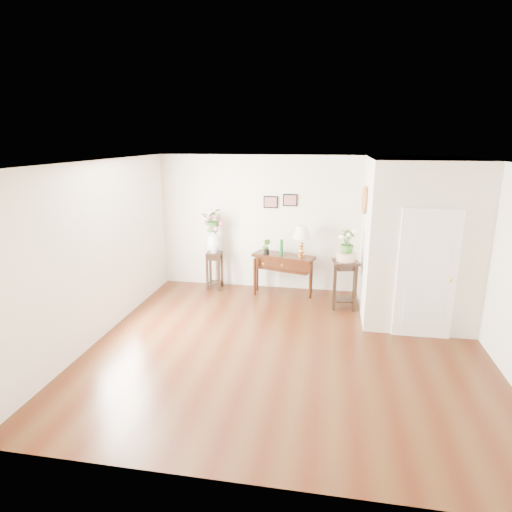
% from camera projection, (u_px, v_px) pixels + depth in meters
% --- Properties ---
extents(floor, '(6.00, 5.50, 0.02)m').
position_uv_depth(floor, '(287.00, 348.00, 6.59)').
color(floor, '#431A0B').
rests_on(floor, ground).
extents(ceiling, '(6.00, 5.50, 0.02)m').
position_uv_depth(ceiling, '(291.00, 162.00, 5.84)').
color(ceiling, white).
rests_on(ceiling, ground).
extents(wall_back, '(6.00, 0.02, 2.80)m').
position_uv_depth(wall_back, '(302.00, 224.00, 8.83)').
color(wall_back, silver).
rests_on(wall_back, ground).
extents(wall_front, '(6.00, 0.02, 2.80)m').
position_uv_depth(wall_front, '(256.00, 350.00, 3.60)').
color(wall_front, silver).
rests_on(wall_front, ground).
extents(wall_left, '(0.02, 5.50, 2.80)m').
position_uv_depth(wall_left, '(98.00, 252.00, 6.71)').
color(wall_left, silver).
rests_on(wall_left, ground).
extents(wall_right, '(0.02, 5.50, 2.80)m').
position_uv_depth(wall_right, '(512.00, 271.00, 5.72)').
color(wall_right, silver).
rests_on(wall_right, ground).
extents(partition, '(1.80, 1.95, 2.80)m').
position_uv_depth(partition, '(417.00, 239.00, 7.55)').
color(partition, silver).
rests_on(partition, floor).
extents(door, '(0.90, 0.05, 2.10)m').
position_uv_depth(door, '(427.00, 275.00, 6.70)').
color(door, white).
rests_on(door, floor).
extents(art_print_left, '(0.30, 0.02, 0.25)m').
position_uv_depth(art_print_left, '(271.00, 202.00, 8.80)').
color(art_print_left, black).
rests_on(art_print_left, wall_back).
extents(art_print_right, '(0.30, 0.02, 0.25)m').
position_uv_depth(art_print_right, '(290.00, 200.00, 8.72)').
color(art_print_right, black).
rests_on(art_print_right, wall_back).
extents(wall_ornament, '(0.07, 0.51, 0.51)m').
position_uv_depth(wall_ornament, '(364.00, 200.00, 7.66)').
color(wall_ornament, '#A87647').
rests_on(wall_ornament, partition).
extents(console_table, '(1.32, 0.76, 0.84)m').
position_uv_depth(console_table, '(283.00, 275.00, 8.76)').
color(console_table, '#39150A').
rests_on(console_table, floor).
extents(table_lamp, '(0.46, 0.46, 0.62)m').
position_uv_depth(table_lamp, '(302.00, 239.00, 8.50)').
color(table_lamp, '#E1A64E').
rests_on(table_lamp, console_table).
extents(green_vase, '(0.09, 0.09, 0.32)m').
position_uv_depth(green_vase, '(281.00, 247.00, 8.61)').
color(green_vase, '#0E4F1F').
rests_on(green_vase, console_table).
extents(potted_plant, '(0.19, 0.16, 0.31)m').
position_uv_depth(potted_plant, '(266.00, 247.00, 8.67)').
color(potted_plant, '#366727').
rests_on(potted_plant, console_table).
extents(plant_stand_a, '(0.33, 0.33, 0.81)m').
position_uv_depth(plant_stand_a, '(215.00, 271.00, 9.08)').
color(plant_stand_a, black).
rests_on(plant_stand_a, floor).
extents(porcelain_vase, '(0.36, 0.36, 0.50)m').
position_uv_depth(porcelain_vase, '(214.00, 242.00, 8.91)').
color(porcelain_vase, silver).
rests_on(porcelain_vase, plant_stand_a).
extents(lily_arrangement, '(0.46, 0.40, 0.51)m').
position_uv_depth(lily_arrangement, '(213.00, 222.00, 8.80)').
color(lily_arrangement, '#366727').
rests_on(lily_arrangement, porcelain_vase).
extents(plant_stand_b, '(0.52, 0.52, 0.92)m').
position_uv_depth(plant_stand_b, '(345.00, 284.00, 8.06)').
color(plant_stand_b, black).
rests_on(plant_stand_b, floor).
extents(ceramic_bowl, '(0.44, 0.44, 0.16)m').
position_uv_depth(ceramic_bowl, '(346.00, 257.00, 7.92)').
color(ceramic_bowl, beige).
rests_on(ceramic_bowl, plant_stand_b).
extents(narcissus, '(0.31, 0.31, 0.46)m').
position_uv_depth(narcissus, '(347.00, 243.00, 7.85)').
color(narcissus, '#366727').
rests_on(narcissus, ceramic_bowl).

